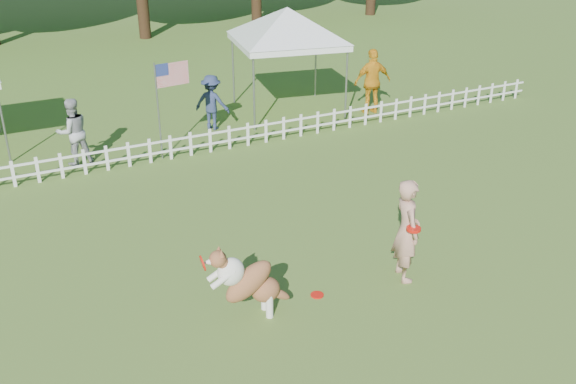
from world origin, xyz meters
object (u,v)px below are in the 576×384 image
object	(u,v)px
canopy_tent_right	(287,62)
frisbee_on_turf	(317,295)
handler	(407,230)
spectator_a	(73,132)
spectator_c	(372,81)
spectator_b	(212,102)
dog	(250,281)
flag_pole	(159,112)

from	to	relation	value
canopy_tent_right	frisbee_on_turf	bearing A→B (deg)	-103.61
handler	canopy_tent_right	bearing A→B (deg)	-0.23
spectator_a	canopy_tent_right	bearing A→B (deg)	-176.75
handler	spectator_c	bearing A→B (deg)	-15.76
spectator_a	spectator_b	size ratio (longest dim) A/B	1.07
frisbee_on_turf	dog	bearing A→B (deg)	-178.49
spectator_a	spectator_c	size ratio (longest dim) A/B	0.85
spectator_b	spectator_c	size ratio (longest dim) A/B	0.80
dog	spectator_b	distance (m)	8.55
frisbee_on_turf	spectator_c	distance (m)	9.51
flag_pole	spectator_c	xyz separation A→B (m)	(6.41, 0.71, -0.23)
dog	spectator_b	xyz separation A→B (m)	(2.50, 8.17, 0.11)
frisbee_on_turf	spectator_a	bearing A→B (deg)	107.95
canopy_tent_right	spectator_c	xyz separation A→B (m)	(2.11, -1.18, -0.52)
dog	frisbee_on_turf	bearing A→B (deg)	7.08
flag_pole	spectator_b	bearing A→B (deg)	29.45
dog	spectator_a	bearing A→B (deg)	104.92
dog	spectator_c	distance (m)	10.26
flag_pole	spectator_a	bearing A→B (deg)	152.76
handler	spectator_b	xyz separation A→B (m)	(-0.19, 8.31, -0.14)
canopy_tent_right	spectator_a	xyz separation A→B (m)	(-6.17, -1.26, -0.66)
flag_pole	frisbee_on_turf	bearing A→B (deg)	-94.61
flag_pole	dog	bearing A→B (deg)	-104.50
frisbee_on_turf	canopy_tent_right	size ratio (longest dim) A/B	0.07
handler	flag_pole	distance (m)	7.15
flag_pole	spectator_a	world-z (taller)	flag_pole
frisbee_on_turf	spectator_b	xyz separation A→B (m)	(1.34, 8.14, 0.73)
spectator_b	handler	bearing A→B (deg)	134.82
canopy_tent_right	spectator_c	world-z (taller)	canopy_tent_right
handler	spectator_c	size ratio (longest dim) A/B	0.95
dog	flag_pole	bearing A→B (deg)	89.95
handler	frisbee_on_turf	world-z (taller)	handler
flag_pole	spectator_b	world-z (taller)	flag_pole
frisbee_on_turf	spectator_b	bearing A→B (deg)	80.63
frisbee_on_turf	flag_pole	xyz separation A→B (m)	(-0.50, 6.69, 1.15)
spectator_c	dog	bearing A→B (deg)	55.22
dog	canopy_tent_right	xyz separation A→B (m)	(4.96, 8.60, 0.83)
flag_pole	spectator_b	xyz separation A→B (m)	(1.84, 1.46, -0.42)
handler	canopy_tent_right	xyz separation A→B (m)	(2.26, 8.73, 0.57)
spectator_a	spectator_b	xyz separation A→B (m)	(3.71, 0.84, -0.05)
handler	spectator_a	size ratio (longest dim) A/B	1.12
frisbee_on_turf	spectator_a	distance (m)	7.72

